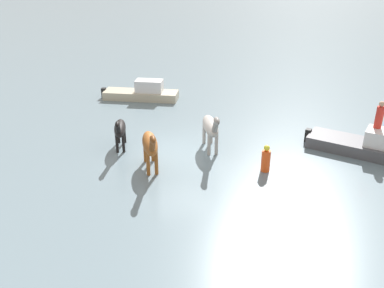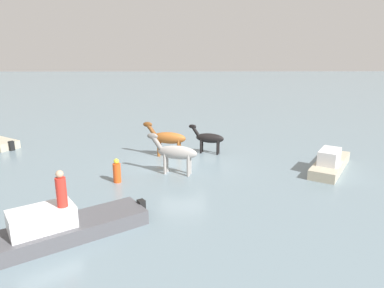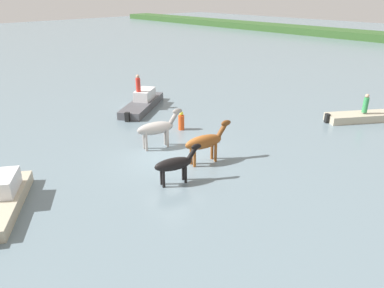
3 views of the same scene
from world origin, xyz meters
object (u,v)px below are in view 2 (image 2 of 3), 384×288
Objects in this scene: horse_pinto_flank at (167,138)px; boat_motor_center at (61,230)px; horse_dun_straggler at (209,138)px; person_boatman_standing at (61,190)px; boat_launch_far at (330,164)px; buoy_channel_marker at (117,172)px; horse_gray_outer at (175,152)px.

boat_motor_center is at bearing 85.64° from horse_pinto_flank.
person_boatman_standing reaches higher than horse_dun_straggler.
person_boatman_standing is at bearing -26.41° from boat_launch_far.
person_boatman_standing is 5.37m from buoy_channel_marker.
horse_dun_straggler is at bearing -100.92° from horse_gray_outer.
horse_gray_outer is 2.25× the size of buoy_channel_marker.
boat_launch_far is at bearing -81.36° from buoy_channel_marker.
buoy_channel_marker is (-4.11, 2.11, -0.58)m from horse_pinto_flank.
boat_launch_far is at bearing -160.08° from horse_gray_outer.
horse_dun_straggler is (0.56, -2.40, -0.16)m from horse_pinto_flank.
person_boatman_standing reaches higher than horse_gray_outer.
horse_pinto_flank is 8.86m from boat_launch_far.
person_boatman_standing reaches higher than boat_launch_far.
person_boatman_standing reaches higher than horse_pinto_flank.
buoy_channel_marker is (-1.61, 10.57, 0.20)m from boat_launch_far.
horse_pinto_flank is (3.00, 0.57, -0.02)m from horse_gray_outer.
boat_launch_far is (-3.06, -6.06, -0.62)m from horse_dun_straggler.
horse_dun_straggler is 11.10m from boat_motor_center.
boat_motor_center is 13.19m from boat_launch_far.
horse_dun_straggler is 11.15m from person_boatman_standing.
boat_launch_far is 10.70m from buoy_channel_marker.
horse_gray_outer is at bearing 114.08° from horse_pinto_flank.
buoy_channel_marker is (-4.67, 4.51, -0.42)m from horse_dun_straggler.
horse_pinto_flank is 9.71m from person_boatman_standing.
horse_gray_outer is 1.20× the size of horse_dun_straggler.
horse_pinto_flank reaches higher than boat_motor_center.
person_boatman_standing is (-6.79, 11.20, 1.45)m from boat_launch_far.
boat_motor_center is (-6.15, 3.50, -0.78)m from horse_gray_outer.
boat_launch_far is (6.66, -11.39, -0.01)m from boat_motor_center.
boat_launch_far is at bearing -58.78° from person_boatman_standing.
horse_gray_outer is 1.01× the size of horse_pinto_flank.
boat_motor_center is 1.20× the size of boat_launch_far.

